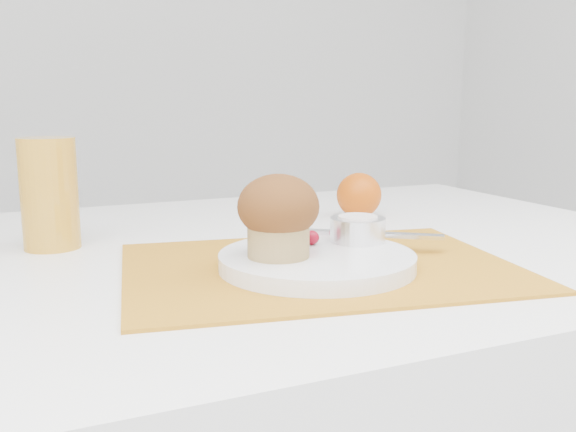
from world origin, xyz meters
name	(u,v)px	position (x,y,z in m)	size (l,w,h in m)	color
placemat	(319,267)	(0.03, -0.09, 0.75)	(0.44, 0.32, 0.00)	#B67419
plate	(317,261)	(0.02, -0.10, 0.76)	(0.22, 0.22, 0.02)	white
ramekin	(358,230)	(0.10, -0.06, 0.79)	(0.07, 0.07, 0.03)	silver
cream	(358,218)	(0.10, -0.06, 0.80)	(0.05, 0.05, 0.01)	silver
raspberry_near	(311,238)	(0.04, -0.06, 0.78)	(0.02, 0.02, 0.02)	#5F0210
raspberry_far	(337,233)	(0.08, -0.05, 0.78)	(0.02, 0.02, 0.02)	#5C0218
butter_knife	(365,234)	(0.12, -0.04, 0.77)	(0.19, 0.02, 0.00)	silver
orange	(359,195)	(0.23, 0.17, 0.79)	(0.07, 0.07, 0.07)	#C14D06
juice_glass	(49,194)	(-0.24, 0.14, 0.82)	(0.07, 0.07, 0.14)	gold
muffin	(278,214)	(-0.02, -0.09, 0.82)	(0.09, 0.09, 0.09)	tan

